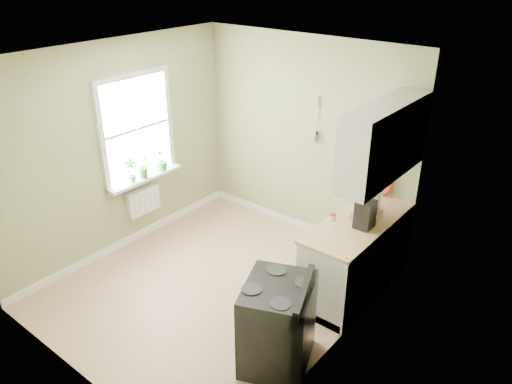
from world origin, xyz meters
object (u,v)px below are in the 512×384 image
Objects in this scene: stand_mixer at (369,203)px; coffee_maker at (365,215)px; kettle at (356,196)px; stove at (278,324)px.

stand_mixer reaches higher than coffee_maker.
stand_mixer is at bearing -40.36° from kettle.
kettle is 0.56m from coffee_maker.
stove is 2.28× the size of stand_mixer.
stove is at bearing -82.93° from kettle.
stove is 1.93m from kettle.
stand_mixer is (0.04, 1.61, 0.65)m from stove.
kettle is (-0.27, 0.23, -0.10)m from stand_mixer.
coffee_maker reaches higher than kettle.
kettle is at bearing 97.07° from stove.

